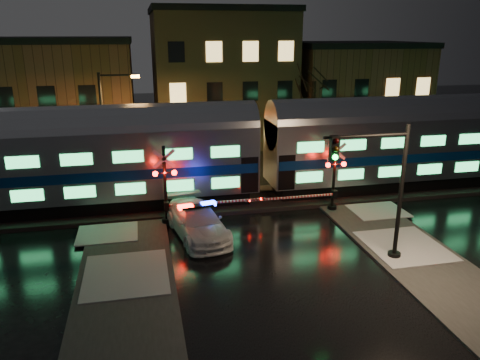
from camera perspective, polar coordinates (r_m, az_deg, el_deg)
name	(u,v)px	position (r m, az deg, el deg)	size (l,w,h in m)	color
ground	(258,235)	(24.09, 2.15, -6.70)	(120.00, 120.00, 0.00)	black
ballast	(238,200)	(28.56, -0.30, -2.44)	(90.00, 4.20, 0.24)	black
sidewalk_left	(125,316)	(18.20, -13.87, -15.77)	(4.00, 20.00, 0.12)	#2D2D2D
sidewalk_right	(443,278)	(21.76, 23.47, -10.91)	(4.00, 20.00, 0.12)	#2D2D2D
building_left	(51,97)	(44.24, -22.10, 9.32)	(14.00, 10.00, 9.00)	#572F22
building_mid	(220,79)	(44.59, -2.45, 12.25)	(12.00, 11.00, 11.50)	brown
building_right	(351,92)	(48.20, 13.36, 10.41)	(12.00, 10.00, 8.50)	#572F22
train	(262,147)	(27.94, 2.70, 4.08)	(51.00, 3.12, 5.92)	black
police_car	(198,221)	(23.73, -5.19, -5.06)	(3.14, 5.78, 1.76)	white
crossing_signal_right	(328,183)	(26.95, 10.72, -0.37)	(5.92, 0.66, 4.19)	black
crossing_signal_left	(172,193)	(24.97, -8.24, -1.55)	(6.12, 0.67, 4.33)	black
traffic_light	(381,192)	(21.08, 16.82, -1.41)	(4.04, 0.72, 6.24)	black
streetlight	(107,124)	(30.84, -15.87, 6.57)	(2.53, 0.26, 7.57)	black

